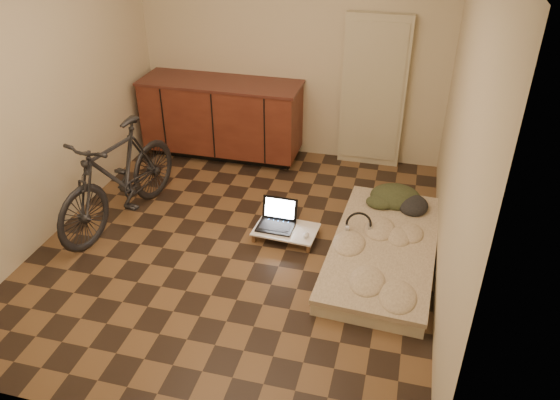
% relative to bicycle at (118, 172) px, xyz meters
% --- Properties ---
extents(room_shell, '(3.50, 4.00, 2.60)m').
position_rel_bicycle_xyz_m(room_shell, '(1.20, -0.09, 0.76)').
color(room_shell, brown).
rests_on(room_shell, ground).
extents(cabinets, '(1.84, 0.62, 0.91)m').
position_rel_bicycle_xyz_m(cabinets, '(0.45, 1.62, -0.07)').
color(cabinets, black).
rests_on(cabinets, ground).
extents(appliance_panel, '(0.70, 0.10, 1.70)m').
position_rel_bicycle_xyz_m(appliance_panel, '(2.15, 1.85, 0.31)').
color(appliance_panel, beige).
rests_on(appliance_panel, ground).
extents(bicycle, '(0.81, 1.73, 1.08)m').
position_rel_bicycle_xyz_m(bicycle, '(0.00, 0.00, 0.00)').
color(bicycle, black).
rests_on(bicycle, ground).
extents(futon, '(0.97, 1.88, 0.16)m').
position_rel_bicycle_xyz_m(futon, '(2.50, 0.02, -0.46)').
color(futon, beige).
rests_on(futon, ground).
extents(clothing_pile, '(0.54, 0.46, 0.21)m').
position_rel_bicycle_xyz_m(clothing_pile, '(2.58, 0.74, -0.28)').
color(clothing_pile, '#303821').
rests_on(clothing_pile, futon).
extents(headphones, '(0.29, 0.28, 0.17)m').
position_rel_bicycle_xyz_m(headphones, '(2.25, 0.14, -0.30)').
color(headphones, black).
rests_on(headphones, futon).
extents(lap_desk, '(0.60, 0.41, 0.10)m').
position_rel_bicycle_xyz_m(lap_desk, '(1.59, 0.10, -0.45)').
color(lap_desk, brown).
rests_on(lap_desk, ground).
extents(laptop, '(0.34, 0.31, 0.23)m').
position_rel_bicycle_xyz_m(laptop, '(1.50, 0.15, -0.39)').
color(laptop, black).
rests_on(laptop, lap_desk).
extents(mouse, '(0.07, 0.10, 0.03)m').
position_rel_bicycle_xyz_m(mouse, '(1.80, 0.03, -0.43)').
color(mouse, silver).
rests_on(mouse, lap_desk).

